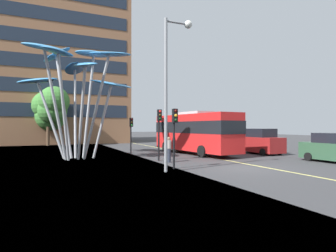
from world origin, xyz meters
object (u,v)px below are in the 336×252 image
at_px(traffic_light_kerb_near, 175,125).
at_px(street_lamp, 172,75).
at_px(traffic_light_island_mid, 131,128).
at_px(car_parked_mid, 261,142).
at_px(car_parked_near, 335,149).
at_px(car_parked_far, 224,140).
at_px(red_bus, 194,131).
at_px(leaf_sculpture, 74,71).
at_px(traffic_light_kerb_far, 159,124).
at_px(pedestrian, 169,150).

distance_m(traffic_light_kerb_near, street_lamp, 2.91).
bearing_deg(traffic_light_island_mid, car_parked_mid, -22.04).
relative_size(car_parked_near, car_parked_far, 1.08).
distance_m(red_bus, traffic_light_kerb_near, 9.36).
height_order(car_parked_mid, street_lamp, street_lamp).
bearing_deg(street_lamp, car_parked_near, -4.58).
bearing_deg(traffic_light_island_mid, street_lamp, -93.93).
relative_size(traffic_light_kerb_near, traffic_light_island_mid, 1.07).
distance_m(traffic_light_kerb_near, car_parked_near, 11.46).
bearing_deg(leaf_sculpture, traffic_light_kerb_far, -37.36).
xyz_separation_m(traffic_light_kerb_far, car_parked_far, (10.66, 7.38, -1.68)).
height_order(traffic_light_island_mid, pedestrian, traffic_light_island_mid).
distance_m(car_parked_near, pedestrian, 11.31).
bearing_deg(pedestrian, street_lamp, -111.38).
distance_m(leaf_sculpture, traffic_light_kerb_far, 7.93).
height_order(traffic_light_kerb_near, car_parked_far, traffic_light_kerb_near).
bearing_deg(car_parked_near, street_lamp, 175.42).
xyz_separation_m(traffic_light_kerb_near, pedestrian, (0.89, 2.88, -1.64)).
xyz_separation_m(traffic_light_kerb_far, car_parked_near, (10.61, -5.65, -1.71)).
distance_m(leaf_sculpture, pedestrian, 9.65).
bearing_deg(traffic_light_kerb_far, street_lamp, -103.76).
bearing_deg(red_bus, traffic_light_kerb_far, -142.93).
distance_m(car_parked_near, street_lamp, 12.57).
relative_size(leaf_sculpture, traffic_light_island_mid, 2.77).
height_order(traffic_light_kerb_far, traffic_light_island_mid, traffic_light_kerb_far).
bearing_deg(car_parked_near, car_parked_mid, 92.21).
xyz_separation_m(leaf_sculpture, traffic_light_kerb_near, (4.81, -8.04, -4.19)).
xyz_separation_m(leaf_sculpture, car_parked_near, (16.03, -9.78, -5.77)).
bearing_deg(traffic_light_kerb_near, street_lamp, -124.50).
relative_size(traffic_light_kerb_far, traffic_light_island_mid, 1.13).
bearing_deg(traffic_light_kerb_near, traffic_light_kerb_far, 81.21).
bearing_deg(car_parked_near, car_parked_far, 89.81).
xyz_separation_m(red_bus, traffic_light_island_mid, (-5.31, 1.95, 0.30)).
height_order(red_bus, leaf_sculpture, leaf_sculpture).
xyz_separation_m(traffic_light_island_mid, car_parked_far, (11.10, 1.75, -1.39)).
xyz_separation_m(traffic_light_kerb_near, street_lamp, (-0.55, -0.80, 2.75)).
height_order(car_parked_near, street_lamp, street_lamp).
height_order(traffic_light_island_mid, car_parked_near, traffic_light_island_mid).
height_order(leaf_sculpture, traffic_light_kerb_far, leaf_sculpture).
relative_size(traffic_light_kerb_near, car_parked_near, 0.77).
bearing_deg(car_parked_far, pedestrian, -140.95).
height_order(red_bus, car_parked_far, red_bus).
bearing_deg(car_parked_mid, leaf_sculpture, 169.67).
bearing_deg(car_parked_far, street_lamp, -134.33).
height_order(traffic_light_kerb_near, traffic_light_island_mid, traffic_light_kerb_near).
bearing_deg(red_bus, car_parked_far, 32.63).
relative_size(red_bus, leaf_sculpture, 1.17).
height_order(traffic_light_kerb_far, car_parked_far, traffic_light_kerb_far).
relative_size(traffic_light_kerb_near, pedestrian, 1.99).
relative_size(car_parked_mid, street_lamp, 0.50).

